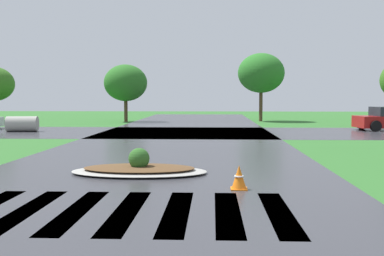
# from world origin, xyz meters

# --- Properties ---
(asphalt_roadway) EXTENTS (9.54, 80.00, 0.01)m
(asphalt_roadway) POSITION_xyz_m (0.00, 10.00, 0.00)
(asphalt_roadway) COLOR #35353A
(asphalt_roadway) RESTS_ON ground
(asphalt_cross_road) EXTENTS (90.00, 8.58, 0.01)m
(asphalt_cross_road) POSITION_xyz_m (0.00, 23.94, 0.00)
(asphalt_cross_road) COLOR #35353A
(asphalt_cross_road) RESTS_ON ground
(crosswalk_stripes) EXTENTS (5.85, 3.29, 0.01)m
(crosswalk_stripes) POSITION_xyz_m (0.00, 5.85, 0.00)
(crosswalk_stripes) COLOR white
(crosswalk_stripes) RESTS_ON ground
(median_island) EXTENTS (3.60, 1.94, 0.68)m
(median_island) POSITION_xyz_m (-0.41, 9.90, 0.13)
(median_island) COLOR #9E9B93
(median_island) RESTS_ON ground
(drainage_pipe_stack) EXTENTS (1.81, 1.08, 0.88)m
(drainage_pipe_stack) POSITION_xyz_m (-9.42, 24.13, 0.44)
(drainage_pipe_stack) COLOR #9E9B93
(drainage_pipe_stack) RESTS_ON ground
(traffic_cone) EXTENTS (0.36, 0.36, 0.54)m
(traffic_cone) POSITION_xyz_m (2.11, 7.89, 0.25)
(traffic_cone) COLOR orange
(traffic_cone) RESTS_ON ground
(background_treeline) EXTENTS (48.14, 5.67, 5.49)m
(background_treeline) POSITION_xyz_m (8.43, 36.07, 3.47)
(background_treeline) COLOR #4C3823
(background_treeline) RESTS_ON ground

